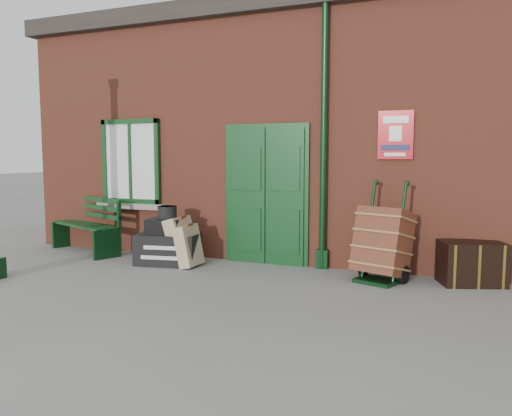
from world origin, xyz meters
The scene contains 10 objects.
ground centered at (0.00, 0.00, 0.00)m, with size 80.00×80.00×0.00m, color gray.
station_building centered at (0.00, 3.49, 2.16)m, with size 10.30×4.30×4.36m.
bench centered at (-3.67, 1.20, 0.52)m, with size 1.74×1.12×1.03m.
houdini_trunk centered at (-1.75, 0.81, 0.25)m, with size 0.99×0.55×0.50m, color black.
strongbox centered at (-1.80, 0.81, 0.62)m, with size 0.55×0.40×0.25m, color black.
hatbox centered at (-1.77, 0.84, 0.85)m, with size 0.30×0.30×0.20m, color black.
suitcase_back centered at (-1.52, 0.87, 0.39)m, with size 0.22×0.54×0.75m, color tan.
suitcase_front centered at (-1.34, 0.77, 0.34)m, with size 0.19×0.48×0.65m, color tan.
porter_trolley centered at (1.62, 0.99, 0.53)m, with size 0.86×0.90×1.37m.
dark_trunk centered at (2.78, 1.25, 0.29)m, with size 0.81×0.53×0.59m, color black.
Camera 1 is at (2.53, -6.04, 1.74)m, focal length 35.00 mm.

